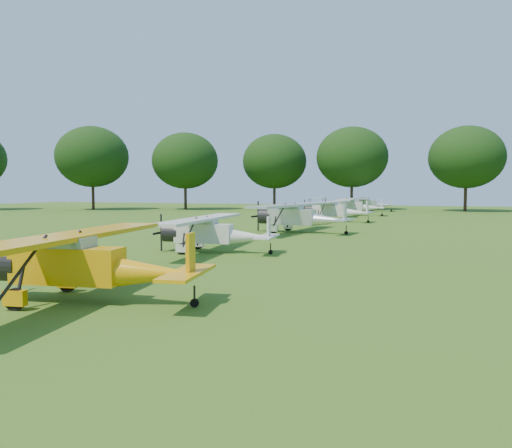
% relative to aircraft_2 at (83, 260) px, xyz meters
% --- Properties ---
extents(ground, '(160.00, 160.00, 0.00)m').
position_rel_aircraft_2_xyz_m(ground, '(-1.39, 10.22, -1.21)').
color(ground, '#345415').
rests_on(ground, ground).
extents(tree_belt, '(137.36, 130.27, 14.52)m').
position_rel_aircraft_2_xyz_m(tree_belt, '(2.19, 10.39, 6.82)').
color(tree_belt, '#331E13').
rests_on(tree_belt, ground).
extents(aircraft_2, '(6.66, 10.54, 2.07)m').
position_rel_aircraft_2_xyz_m(aircraft_2, '(0.00, 0.00, 0.00)').
color(aircraft_2, '#E59E09').
rests_on(aircraft_2, ground).
extents(aircraft_3, '(6.13, 9.75, 1.91)m').
position_rel_aircraft_2_xyz_m(aircraft_3, '(-1.34, 11.33, -0.09)').
color(aircraft_3, silver).
rests_on(aircraft_3, ground).
extents(aircraft_4, '(7.31, 11.63, 2.28)m').
position_rel_aircraft_2_xyz_m(aircraft_4, '(-0.29, 23.94, 0.12)').
color(aircraft_4, silver).
rests_on(aircraft_4, ground).
extents(aircraft_5, '(6.84, 10.88, 2.14)m').
position_rel_aircraft_2_xyz_m(aircraft_5, '(-0.29, 37.19, 0.04)').
color(aircraft_5, silver).
rests_on(aircraft_5, ground).
extents(aircraft_6, '(7.08, 11.29, 2.22)m').
position_rel_aircraft_2_xyz_m(aircraft_6, '(-0.47, 49.21, 0.09)').
color(aircraft_6, silver).
rests_on(aircraft_6, ground).
extents(aircraft_7, '(6.71, 10.67, 2.09)m').
position_rel_aircraft_2_xyz_m(aircraft_7, '(-0.27, 61.81, 0.01)').
color(aircraft_7, silver).
rests_on(aircraft_7, ground).
extents(golf_cart, '(2.84, 2.34, 2.11)m').
position_rel_aircraft_2_xyz_m(golf_cart, '(-6.10, 54.19, -0.50)').
color(golf_cart, '#BC0E0D').
rests_on(golf_cart, ground).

